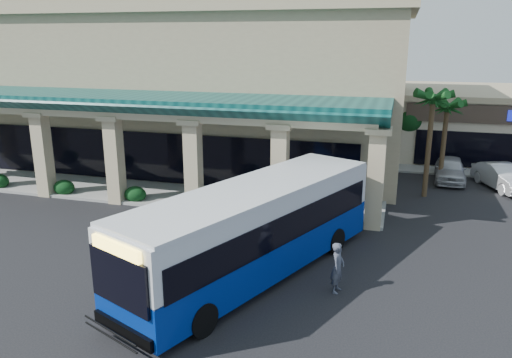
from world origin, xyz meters
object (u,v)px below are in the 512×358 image
(pedestrian, at_px, (338,268))
(car_silver, at_px, (450,169))
(transit_bus, at_px, (255,232))
(car_white, at_px, (502,177))

(pedestrian, relative_size, car_silver, 0.41)
(transit_bus, xyz_separation_m, car_white, (10.83, 14.80, -1.01))
(transit_bus, bearing_deg, pedestrian, 15.20)
(transit_bus, distance_m, car_silver, 17.71)
(car_silver, bearing_deg, transit_bus, -114.41)
(pedestrian, bearing_deg, car_white, -17.20)
(transit_bus, relative_size, pedestrian, 6.81)
(car_white, bearing_deg, pedestrian, -138.68)
(car_silver, relative_size, car_white, 0.99)
(pedestrian, distance_m, car_silver, 16.90)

